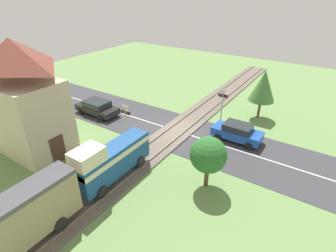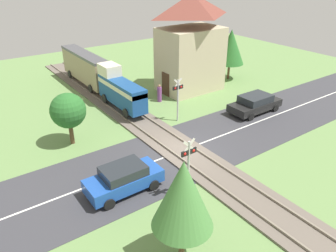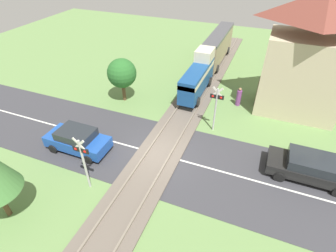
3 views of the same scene
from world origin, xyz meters
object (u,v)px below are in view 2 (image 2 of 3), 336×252
(car_far_side, at_px, (255,103))
(station_building, at_px, (191,45))
(crossing_signal_west_approach, at_px, (189,161))
(crossing_signal_east_approach, at_px, (178,94))
(pedestrian_by_station, at_px, (159,94))
(train, at_px, (98,75))
(car_near_crossing, at_px, (124,178))

(car_far_side, height_order, station_building, station_building)
(crossing_signal_west_approach, bearing_deg, crossing_signal_east_approach, 56.33)
(pedestrian_by_station, bearing_deg, crossing_signal_east_approach, -104.64)
(train, bearing_deg, car_far_side, -51.87)
(car_far_side, xyz_separation_m, station_building, (-0.95, 7.18, 3.42))
(crossing_signal_west_approach, height_order, pedestrian_by_station, crossing_signal_west_approach)
(car_near_crossing, distance_m, car_far_side, 13.77)
(train, height_order, station_building, station_building)
(crossing_signal_west_approach, height_order, station_building, station_building)
(car_near_crossing, height_order, pedestrian_by_station, pedestrian_by_station)
(station_building, bearing_deg, train, 154.09)
(train, height_order, pedestrian_by_station, train)
(train, height_order, crossing_signal_east_approach, train)
(car_far_side, relative_size, pedestrian_by_station, 2.92)
(crossing_signal_east_approach, bearing_deg, car_near_crossing, -145.07)
(car_near_crossing, height_order, crossing_signal_west_approach, crossing_signal_west_approach)
(train, xyz_separation_m, car_near_crossing, (-4.94, -13.74, -1.08))
(pedestrian_by_station, bearing_deg, car_near_crossing, -132.74)
(car_far_side, bearing_deg, train, 128.13)
(car_far_side, distance_m, station_building, 8.01)
(crossing_signal_west_approach, bearing_deg, car_near_crossing, 136.39)
(crossing_signal_east_approach, bearing_deg, station_building, 43.81)
(station_building, distance_m, pedestrian_by_station, 5.40)
(crossing_signal_east_approach, relative_size, pedestrian_by_station, 2.19)
(crossing_signal_west_approach, relative_size, crossing_signal_east_approach, 1.00)
(car_near_crossing, xyz_separation_m, crossing_signal_west_approach, (2.44, -2.32, 1.37))
(car_near_crossing, bearing_deg, crossing_signal_east_approach, 34.93)
(train, bearing_deg, car_near_crossing, -109.77)
(car_near_crossing, height_order, car_far_side, car_near_crossing)
(car_far_side, height_order, crossing_signal_west_approach, crossing_signal_west_approach)
(car_far_side, xyz_separation_m, crossing_signal_west_approach, (-11.03, -5.20, 1.39))
(crossing_signal_east_approach, xyz_separation_m, station_building, (5.07, 4.86, 2.03))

